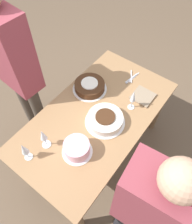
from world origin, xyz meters
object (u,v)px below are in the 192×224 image
at_px(wine_glass_extra, 133,97).
at_px(person_watching, 151,210).
at_px(cake_front_chocolate, 90,86).
at_px(cake_center_white, 105,119).
at_px(person_cutting, 15,65).
at_px(wine_glass_far, 43,136).
at_px(wine_glass_near, 24,149).
at_px(cake_back_decorated, 77,148).

bearing_deg(wine_glass_extra, person_watching, 37.46).
bearing_deg(cake_front_chocolate, wine_glass_extra, 97.26).
height_order(cake_front_chocolate, wine_glass_extra, wine_glass_extra).
distance_m(cake_center_white, person_watching, 0.78).
bearing_deg(person_cutting, wine_glass_far, -22.87).
xyz_separation_m(cake_front_chocolate, wine_glass_near, (0.81, 0.05, 0.10)).
distance_m(person_cutting, person_watching, 1.47).
relative_size(wine_glass_near, person_cutting, 0.12).
xyz_separation_m(wine_glass_near, wine_glass_far, (-0.16, 0.03, 0.01)).
bearing_deg(person_watching, wine_glass_extra, -58.26).
xyz_separation_m(wine_glass_extra, person_watching, (0.70, 0.53, 0.07)).
distance_m(cake_back_decorated, person_watching, 0.66).
bearing_deg(cake_front_chocolate, person_watching, 55.95).
height_order(cake_front_chocolate, cake_back_decorated, cake_back_decorated).
bearing_deg(cake_center_white, wine_glass_far, -28.43).
bearing_deg(wine_glass_near, cake_front_chocolate, -176.45).
distance_m(cake_center_white, wine_glass_extra, 0.30).
xyz_separation_m(cake_center_white, person_cutting, (0.16, -0.81, 0.26)).
height_order(cake_center_white, wine_glass_extra, wine_glass_extra).
bearing_deg(person_cutting, wine_glass_near, -35.66).
relative_size(cake_center_white, cake_front_chocolate, 1.06).
height_order(wine_glass_far, wine_glass_extra, wine_glass_far).
bearing_deg(person_cutting, cake_back_decorated, -9.33).
bearing_deg(cake_back_decorated, cake_center_white, 178.17).
bearing_deg(wine_glass_far, wine_glass_near, -12.30).
xyz_separation_m(cake_back_decorated, wine_glass_near, (0.26, -0.26, 0.08)).
relative_size(cake_front_chocolate, wine_glass_far, 1.48).
xyz_separation_m(wine_glass_far, wine_glass_extra, (-0.71, 0.33, -0.00)).
bearing_deg(wine_glass_far, person_cutting, -116.95).
xyz_separation_m(cake_back_decorated, wine_glass_far, (0.10, -0.23, 0.09)).
xyz_separation_m(cake_front_chocolate, cake_back_decorated, (0.56, 0.32, 0.02)).
xyz_separation_m(cake_center_white, cake_front_chocolate, (-0.21, -0.33, -0.00)).
height_order(cake_center_white, cake_back_decorated, cake_back_decorated).
distance_m(cake_back_decorated, wine_glass_extra, 0.62).
distance_m(cake_front_chocolate, person_watching, 1.16).
bearing_deg(cake_back_decorated, wine_glass_near, -45.97).
bearing_deg(cake_front_chocolate, cake_back_decorated, 29.58).
bearing_deg(cake_front_chocolate, wine_glass_far, 7.34).
bearing_deg(person_watching, wine_glass_near, 4.77).
height_order(cake_center_white, person_watching, person_watching).
distance_m(wine_glass_near, person_cutting, 0.72).
relative_size(wine_glass_near, wine_glass_extra, 0.96).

